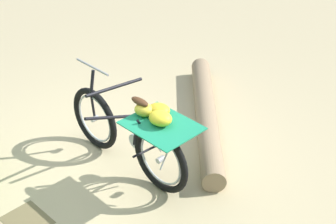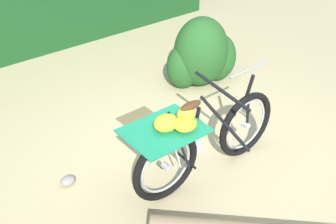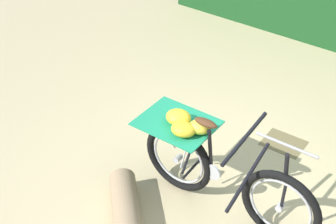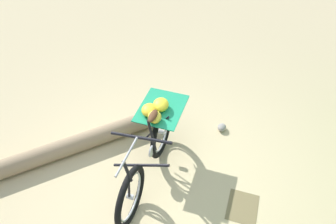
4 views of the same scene
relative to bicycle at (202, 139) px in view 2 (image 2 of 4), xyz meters
The scene contains 5 objects.
ground_plane 0.56m from the bicycle, 111.87° to the right, with size 60.00×60.00×0.00m, color #C6B284.
bicycle is the anchor object (origin of this frame).
shrub_cluster 1.91m from the bicycle, 132.92° to the right, with size 0.98×0.67×0.94m.
path_stone 1.37m from the bicycle, 34.43° to the right, with size 0.15×0.13×0.09m, color gray.
leaf_litter_patch 1.32m from the bicycle, 96.44° to the right, with size 0.44×0.36×0.01m, color olive.
Camera 2 is at (2.49, 2.69, 3.02)m, focal length 47.82 mm.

